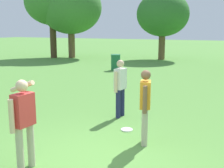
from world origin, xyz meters
name	(u,v)px	position (x,y,z in m)	size (l,w,h in m)	color
ground_plane	(97,161)	(0.00, 0.00, 0.00)	(120.00, 120.00, 0.00)	#568E3D
person_thrower	(23,118)	(-1.02, -0.81, 0.96)	(0.67, 0.65, 1.64)	#B7AD93
person_catcher	(120,85)	(-0.77, 2.77, 0.94)	(0.24, 0.61, 1.64)	#1E234C
person_bystander	(145,102)	(0.51, 1.23, 0.94)	(0.32, 0.59, 1.64)	#B7AD93
frisbee	(127,130)	(-0.17, 1.83, 0.01)	(0.30, 0.30, 0.03)	white
trash_can_further_along	(116,62)	(-4.89, 11.20, 0.48)	(0.59, 0.59, 0.96)	#1E663D
tree_tall_left	(52,2)	(-12.98, 15.74, 4.66)	(4.56, 4.56, 6.64)	#4C3823
tree_broad_center	(71,8)	(-11.59, 16.47, 4.23)	(5.25, 5.25, 6.48)	brown
tree_far_right	(163,14)	(-4.13, 18.39, 3.60)	(4.16, 4.16, 5.39)	brown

